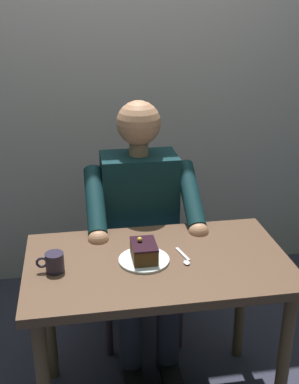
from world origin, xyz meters
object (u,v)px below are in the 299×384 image
object	(u,v)px
cake_slice	(144,251)
dessert_spoon	(185,259)
chair	(137,243)
coffee_cup	(54,262)
dining_table	(158,282)
seated_person	(142,229)

from	to	relation	value
cake_slice	dessert_spoon	distance (m)	0.17
chair	coffee_cup	size ratio (longest dim) A/B	8.43
cake_slice	chair	bearing A→B (deg)	-95.18
coffee_cup	dining_table	bearing A→B (deg)	-177.29
coffee_cup	cake_slice	bearing A→B (deg)	-177.55
dining_table	coffee_cup	bearing A→B (deg)	2.71
seated_person	coffee_cup	xyz separation A→B (m)	(0.40, 0.45, 0.12)
chair	cake_slice	size ratio (longest dim) A/B	6.71
cake_slice	dessert_spoon	world-z (taller)	cake_slice
chair	cake_slice	distance (m)	0.68
chair	dessert_spoon	distance (m)	0.67
chair	seated_person	xyz separation A→B (m)	(0.00, 0.17, 0.17)
seated_person	cake_slice	xyz separation A→B (m)	(0.05, 0.44, 0.12)
coffee_cup	chair	bearing A→B (deg)	-122.72
cake_slice	coffee_cup	distance (m)	0.34
dining_table	chair	world-z (taller)	chair
dining_table	cake_slice	xyz separation A→B (m)	(0.05, 0.00, 0.15)
dining_table	seated_person	bearing A→B (deg)	-90.00
coffee_cup	dessert_spoon	xyz separation A→B (m)	(-0.50, -0.00, -0.04)
chair	dessert_spoon	bearing A→B (deg)	99.73
seated_person	cake_slice	bearing A→B (deg)	82.83
cake_slice	dessert_spoon	bearing A→B (deg)	176.06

